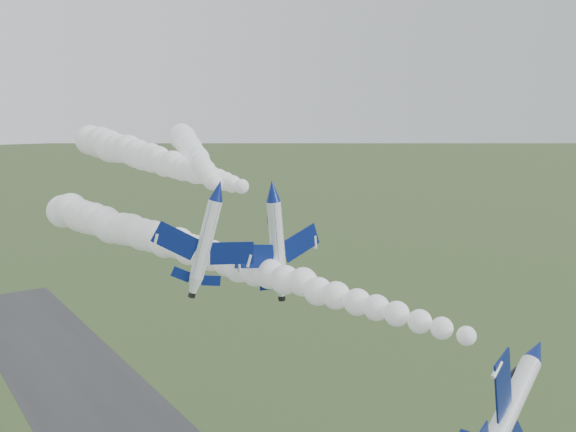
% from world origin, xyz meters
% --- Properties ---
extents(jet_lead, '(6.69, 14.22, 10.47)m').
position_xyz_m(jet_lead, '(13.27, -11.41, 35.07)').
color(jet_lead, white).
extents(smoke_trail_jet_lead, '(26.44, 73.90, 5.31)m').
position_xyz_m(smoke_trail_jet_lead, '(2.58, 28.67, 37.09)').
color(smoke_trail_jet_lead, silver).
extents(jet_pair_left, '(10.44, 12.37, 3.95)m').
position_xyz_m(jet_pair_left, '(-1.94, 16.72, 46.84)').
color(jet_pair_left, white).
extents(smoke_trail_jet_pair_left, '(27.65, 56.23, 4.53)m').
position_xyz_m(smoke_trail_jet_pair_left, '(10.09, 47.59, 48.39)').
color(smoke_trail_jet_pair_left, silver).
extents(jet_pair_right, '(12.09, 14.50, 3.63)m').
position_xyz_m(jet_pair_right, '(5.98, 18.51, 46.03)').
color(jet_pair_right, white).
extents(smoke_trail_jet_pair_right, '(10.31, 57.32, 5.52)m').
position_xyz_m(smoke_trail_jet_pair_right, '(4.47, 50.69, 47.72)').
color(smoke_trail_jet_pair_right, silver).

